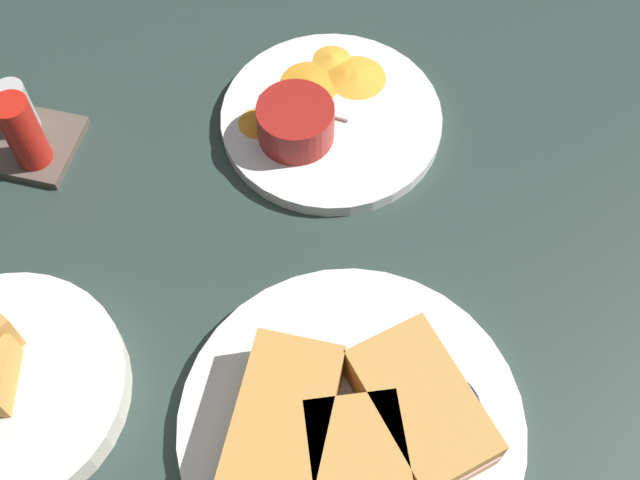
{
  "coord_description": "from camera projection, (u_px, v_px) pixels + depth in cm",
  "views": [
    {
      "loc": [
        -27.1,
        -13.29,
        67.8
      ],
      "look_at": [
        9.69,
        -4.37,
        3.0
      ],
      "focal_mm": 44.8,
      "sensor_mm": 36.0,
      "label": 1
    }
  ],
  "objects": [
    {
      "name": "sandwich_half_near",
      "position": [
        284.0,
        420.0,
        0.65
      ],
      "size": [
        13.38,
        7.83,
        4.8
      ],
      "color": "#C68C42",
      "rests_on": "plate_sandwich_main"
    },
    {
      "name": "plate_chips_companion",
      "position": [
        331.0,
        120.0,
        0.85
      ],
      "size": [
        23.53,
        23.53,
        1.6
      ],
      "primitive_type": "cylinder",
      "color": "silver",
      "rests_on": "ground_plane"
    },
    {
      "name": "condiment_caddy",
      "position": [
        25.0,
        131.0,
        0.81
      ],
      "size": [
        9.0,
        9.0,
        9.5
      ],
      "color": "brown",
      "rests_on": "ground_plane"
    },
    {
      "name": "ramekin_dark_sauce",
      "position": [
        434.0,
        419.0,
        0.65
      ],
      "size": [
        7.31,
        7.31,
        4.27
      ],
      "color": "#0C144C",
      "rests_on": "plate_sandwich_main"
    },
    {
      "name": "ramekin_light_gravy",
      "position": [
        296.0,
        121.0,
        0.81
      ],
      "size": [
        7.92,
        7.92,
        4.29
      ],
      "color": "maroon",
      "rests_on": "plate_chips_companion"
    },
    {
      "name": "plantain_chip_scatter",
      "position": [
        326.0,
        80.0,
        0.86
      ],
      "size": [
        15.7,
        15.09,
        0.6
      ],
      "color": "gold",
      "rests_on": "plate_chips_companion"
    },
    {
      "name": "spoon_by_dark_ramekin",
      "position": [
        367.0,
        445.0,
        0.66
      ],
      "size": [
        6.25,
        9.27,
        0.8
      ],
      "color": "silver",
      "rests_on": "plate_sandwich_main"
    },
    {
      "name": "sandwich_half_extra",
      "position": [
        420.0,
        407.0,
        0.66
      ],
      "size": [
        14.79,
        14.27,
        4.8
      ],
      "color": "#C68C42",
      "rests_on": "plate_sandwich_main"
    },
    {
      "name": "spoon_by_gravy_ramekin",
      "position": [
        288.0,
        100.0,
        0.85
      ],
      "size": [
        2.57,
        9.95,
        0.8
      ],
      "color": "silver",
      "rests_on": "plate_chips_companion"
    },
    {
      "name": "ground_plane",
      "position": [
        250.0,
        341.0,
        0.75
      ],
      "size": [
        110.0,
        110.0,
        3.0
      ],
      "primitive_type": "cube",
      "color": "#283833"
    },
    {
      "name": "plate_sandwich_main",
      "position": [
        351.0,
        425.0,
        0.68
      ],
      "size": [
        29.72,
        29.72,
        1.6
      ],
      "primitive_type": "cylinder",
      "color": "silver",
      "rests_on": "ground_plane"
    },
    {
      "name": "bread_basket_rear",
      "position": [
        0.0,
        385.0,
        0.69
      ],
      "size": [
        21.61,
        21.61,
        7.81
      ],
      "color": "silver",
      "rests_on": "ground_plane"
    }
  ]
}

